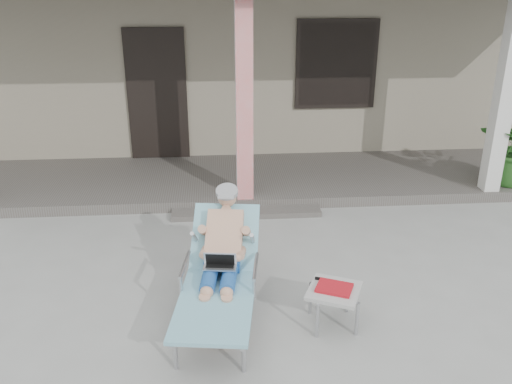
{
  "coord_description": "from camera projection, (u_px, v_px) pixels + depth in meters",
  "views": [
    {
      "loc": [
        -0.39,
        -4.77,
        3.06
      ],
      "look_at": [
        0.03,
        0.6,
        0.85
      ],
      "focal_mm": 38.0,
      "sensor_mm": 36.0,
      "label": 1
    }
  ],
  "objects": [
    {
      "name": "lounger",
      "position": [
        220.0,
        247.0,
        4.99
      ],
      "size": [
        0.89,
        1.81,
        1.14
      ],
      "rotation": [
        0.0,
        0.0,
        -0.14
      ],
      "color": "#B7B7BC",
      "rests_on": "ground"
    },
    {
      "name": "side_table",
      "position": [
        334.0,
        292.0,
        4.93
      ],
      "size": [
        0.6,
        0.6,
        0.41
      ],
      "rotation": [
        0.0,
        0.0,
        -0.43
      ],
      "color": "#AEAEA9",
      "rests_on": "ground"
    },
    {
      "name": "ground",
      "position": [
        257.0,
        290.0,
        5.6
      ],
      "size": [
        60.0,
        60.0,
        0.0
      ],
      "primitive_type": "plane",
      "color": "#9E9E99",
      "rests_on": "ground"
    },
    {
      "name": "house",
      "position": [
        232.0,
        45.0,
        10.95
      ],
      "size": [
        10.4,
        5.4,
        3.3
      ],
      "color": "#9F947E",
      "rests_on": "ground"
    },
    {
      "name": "porch_deck",
      "position": [
        242.0,
        180.0,
        8.33
      ],
      "size": [
        10.0,
        2.0,
        0.15
      ],
      "primitive_type": "cube",
      "color": "#605B56",
      "rests_on": "ground"
    },
    {
      "name": "porch_step",
      "position": [
        246.0,
        213.0,
        7.29
      ],
      "size": [
        2.0,
        0.3,
        0.07
      ],
      "primitive_type": "cube",
      "color": "#605B56",
      "rests_on": "ground"
    }
  ]
}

